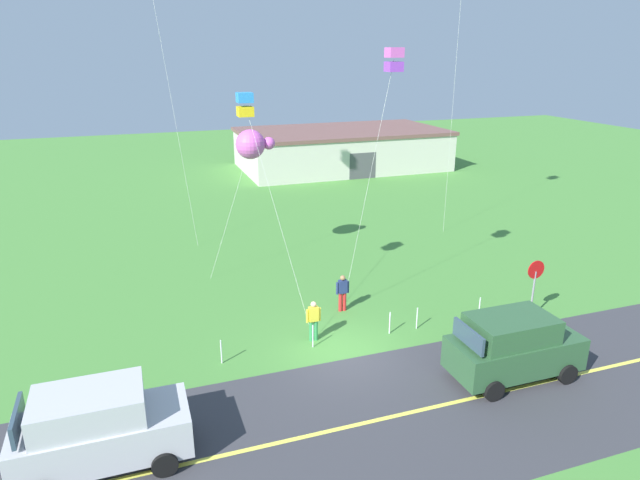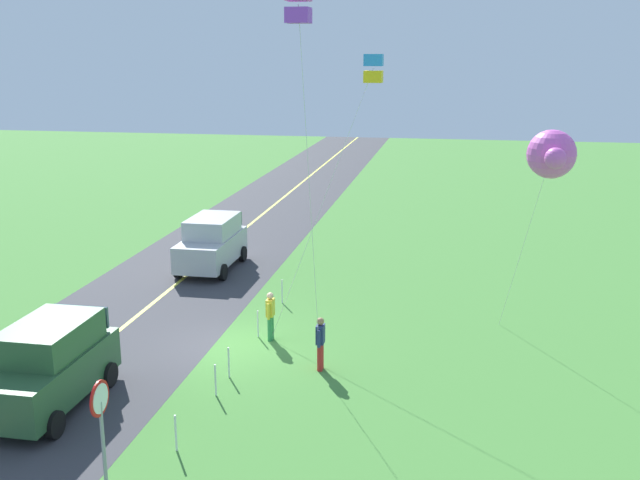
% 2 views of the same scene
% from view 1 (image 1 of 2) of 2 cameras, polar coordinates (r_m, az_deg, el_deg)
% --- Properties ---
extents(ground_plane, '(120.00, 120.00, 0.10)m').
position_cam_1_polar(ground_plane, '(20.66, 2.40, -11.51)').
color(ground_plane, '#478438').
extents(asphalt_road, '(120.00, 7.00, 0.00)m').
position_cam_1_polar(asphalt_road, '(17.60, 7.43, -17.55)').
color(asphalt_road, '#38383D').
rests_on(asphalt_road, ground).
extents(road_centre_stripe, '(120.00, 0.16, 0.00)m').
position_cam_1_polar(road_centre_stripe, '(17.60, 7.43, -17.54)').
color(road_centre_stripe, '#E5E04C').
rests_on(road_centre_stripe, asphalt_road).
extents(car_suv_foreground, '(4.40, 2.12, 2.24)m').
position_cam_1_polar(car_suv_foreground, '(19.73, 19.22, -10.23)').
color(car_suv_foreground, '#2D5633').
rests_on(car_suv_foreground, ground).
extents(car_parked_west_near, '(4.40, 2.12, 2.24)m').
position_cam_1_polar(car_parked_west_near, '(16.22, -21.73, -17.47)').
color(car_parked_west_near, '#B7B7BC').
rests_on(car_parked_west_near, ground).
extents(stop_sign, '(0.76, 0.08, 2.56)m').
position_cam_1_polar(stop_sign, '(23.73, 21.19, -3.69)').
color(stop_sign, gray).
rests_on(stop_sign, ground).
extents(person_adult_near, '(0.58, 0.22, 1.60)m').
position_cam_1_polar(person_adult_near, '(23.25, 2.33, -5.33)').
color(person_adult_near, red).
rests_on(person_adult_near, ground).
extents(person_adult_companion, '(0.58, 0.22, 1.60)m').
position_cam_1_polar(person_adult_companion, '(20.96, -0.67, -8.17)').
color(person_adult_companion, '#338C4C').
rests_on(person_adult_companion, ground).
extents(kite_red_low, '(2.13, 0.56, 10.50)m').
position_cam_1_polar(kite_red_low, '(21.77, 7.59, 17.80)').
color(kite_red_low, silver).
rests_on(kite_red_low, ground).
extents(kite_blue_mid, '(1.92, 3.27, 8.94)m').
position_cam_1_polar(kite_blue_mid, '(21.18, -7.70, 13.55)').
color(kite_blue_mid, silver).
rests_on(kite_blue_mid, ground).
extents(kite_pink_drift, '(3.63, 1.69, 6.86)m').
position_cam_1_polar(kite_pink_drift, '(26.91, -7.02, 9.72)').
color(kite_pink_drift, silver).
rests_on(kite_pink_drift, ground).
extents(warehouse_distant, '(18.36, 10.20, 3.50)m').
position_cam_1_polar(warehouse_distant, '(51.78, 2.20, 9.36)').
color(warehouse_distant, beige).
rests_on(warehouse_distant, ground).
extents(fence_post_0, '(0.05, 0.05, 0.90)m').
position_cam_1_polar(fence_post_0, '(20.03, -10.10, -11.23)').
color(fence_post_0, silver).
rests_on(fence_post_0, ground).
extents(fence_post_1, '(0.05, 0.05, 0.90)m').
position_cam_1_polar(fence_post_1, '(20.71, -0.73, -9.84)').
color(fence_post_1, silver).
rests_on(fence_post_1, ground).
extents(fence_post_2, '(0.05, 0.05, 0.90)m').
position_cam_1_polar(fence_post_2, '(21.78, 7.17, -8.45)').
color(fence_post_2, silver).
rests_on(fence_post_2, ground).
extents(fence_post_3, '(0.05, 0.05, 0.90)m').
position_cam_1_polar(fence_post_3, '(22.29, 9.93, -7.92)').
color(fence_post_3, silver).
rests_on(fence_post_3, ground).
extents(fence_post_4, '(0.05, 0.05, 0.90)m').
position_cam_1_polar(fence_post_4, '(23.72, 16.04, -6.69)').
color(fence_post_4, silver).
rests_on(fence_post_4, ground).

